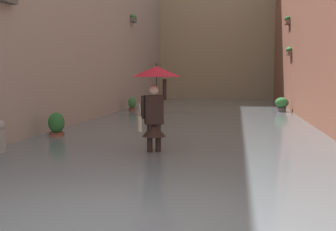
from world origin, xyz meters
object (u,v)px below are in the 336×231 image
Objects in this scene: person_wading at (155,92)px; potted_plant_far_left at (282,105)px; potted_plant_mid_right at (57,128)px; potted_plant_near_right at (132,105)px.

potted_plant_far_left is at bearing -109.40° from person_wading.
potted_plant_mid_right is (3.04, -1.77, -1.04)m from person_wading.
potted_plant_mid_right is at bearing 90.22° from potted_plant_near_right.
person_wading is 2.47× the size of potted_plant_mid_right.
potted_plant_far_left is (-3.68, -10.44, -0.97)m from person_wading.
person_wading is at bearing 70.60° from potted_plant_far_left.
potted_plant_near_right is at bearing -72.77° from person_wading.
potted_plant_mid_right is at bearing 52.23° from potted_plant_far_left.
potted_plant_far_left is (-6.75, -0.54, 0.05)m from potted_plant_near_right.
potted_plant_mid_right is (-0.03, 8.13, -0.02)m from potted_plant_near_right.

